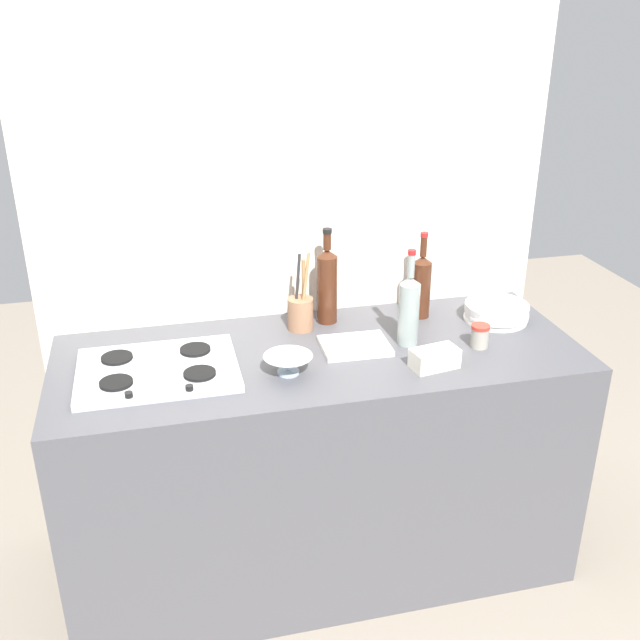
% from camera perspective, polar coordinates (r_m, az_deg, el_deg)
% --- Properties ---
extents(ground_plane, '(6.00, 6.00, 0.00)m').
position_cam_1_polar(ground_plane, '(3.01, 0.00, -18.00)').
color(ground_plane, gray).
rests_on(ground_plane, ground).
extents(counter_block, '(1.80, 0.70, 0.90)m').
position_cam_1_polar(counter_block, '(2.73, 0.00, -10.98)').
color(counter_block, '#4C4C51').
rests_on(counter_block, ground).
extents(backsplash_panel, '(1.90, 0.06, 2.34)m').
position_cam_1_polar(backsplash_panel, '(2.74, -1.87, 6.06)').
color(backsplash_panel, beige).
rests_on(backsplash_panel, ground).
extents(stovetop_hob, '(0.51, 0.38, 0.04)m').
position_cam_1_polar(stovetop_hob, '(2.41, -12.58, -3.82)').
color(stovetop_hob, '#B2B2B7').
rests_on(stovetop_hob, counter_block).
extents(plate_stack, '(0.24, 0.24, 0.07)m').
position_cam_1_polar(plate_stack, '(2.80, 13.63, 0.62)').
color(plate_stack, white).
rests_on(plate_stack, counter_block).
extents(wine_bottle_leftmost, '(0.08, 0.08, 0.36)m').
position_cam_1_polar(wine_bottle_leftmost, '(2.67, 0.55, 2.81)').
color(wine_bottle_leftmost, '#472314').
rests_on(wine_bottle_leftmost, counter_block).
extents(wine_bottle_mid_left, '(0.07, 0.07, 0.34)m').
position_cam_1_polar(wine_bottle_mid_left, '(2.52, 6.97, 0.86)').
color(wine_bottle_mid_left, gray).
rests_on(wine_bottle_mid_left, counter_block).
extents(wine_bottle_mid_right, '(0.07, 0.07, 0.33)m').
position_cam_1_polar(wine_bottle_mid_right, '(2.75, 7.93, 2.74)').
color(wine_bottle_mid_right, '#472314').
rests_on(wine_bottle_mid_right, counter_block).
extents(mixing_bowl, '(0.16, 0.16, 0.06)m').
position_cam_1_polar(mixing_bowl, '(2.35, -2.51, -3.42)').
color(mixing_bowl, silver).
rests_on(mixing_bowl, counter_block).
extents(butter_dish, '(0.17, 0.11, 0.07)m').
position_cam_1_polar(butter_dish, '(2.41, 8.95, -2.98)').
color(butter_dish, silver).
rests_on(butter_dish, counter_block).
extents(utensil_crock, '(0.09, 0.09, 0.29)m').
position_cam_1_polar(utensil_crock, '(2.64, -1.53, 0.66)').
color(utensil_crock, '#996B4C').
rests_on(utensil_crock, counter_block).
extents(condiment_jar_front, '(0.06, 0.06, 0.08)m').
position_cam_1_polar(condiment_jar_front, '(2.57, 12.40, -1.22)').
color(condiment_jar_front, '#9E998C').
rests_on(condiment_jar_front, counter_block).
extents(cutting_board, '(0.24, 0.19, 0.02)m').
position_cam_1_polar(cutting_board, '(2.52, 2.75, -2.02)').
color(cutting_board, silver).
rests_on(cutting_board, counter_block).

